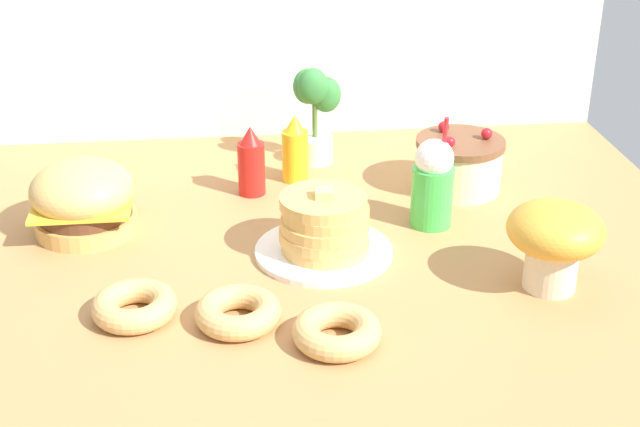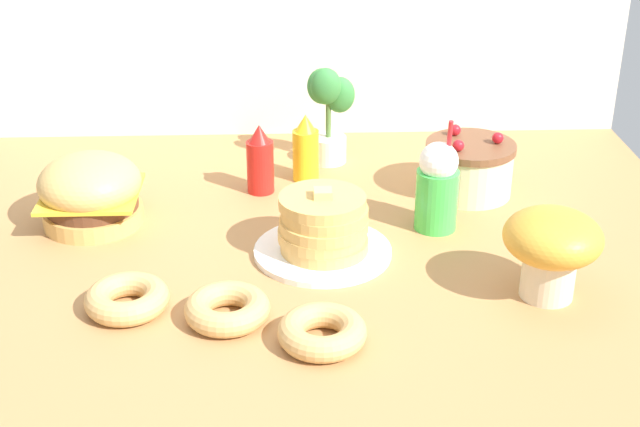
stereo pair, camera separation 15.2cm
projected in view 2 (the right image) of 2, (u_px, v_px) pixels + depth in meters
name	position (u px, v px, depth m)	size (l,w,h in m)	color
ground_plane	(305.00, 255.00, 2.38)	(2.26, 1.81, 0.02)	#B27F4C
burger	(91.00, 192.00, 2.49)	(0.29, 0.29, 0.21)	#DBA859
pancake_stack	(323.00, 229.00, 2.33)	(0.37, 0.37, 0.19)	white
layer_cake	(469.00, 168.00, 2.68)	(0.27, 0.27, 0.20)	beige
ketchup_bottle	(260.00, 161.00, 2.68)	(0.08, 0.08, 0.22)	red
mustard_bottle	(306.00, 150.00, 2.76)	(0.08, 0.08, 0.22)	yellow
cream_soda_cup	(437.00, 187.00, 2.45)	(0.12, 0.12, 0.32)	green
donut_pink_glaze	(127.00, 298.00, 2.10)	(0.20, 0.20, 0.06)	tan
donut_chocolate	(227.00, 308.00, 2.06)	(0.20, 0.20, 0.06)	tan
donut_vanilla	(322.00, 331.00, 1.98)	(0.20, 0.20, 0.06)	tan
potted_plant	(329.00, 111.00, 2.86)	(0.15, 0.13, 0.33)	white
mushroom_stool	(552.00, 245.00, 2.11)	(0.24, 0.24, 0.23)	beige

